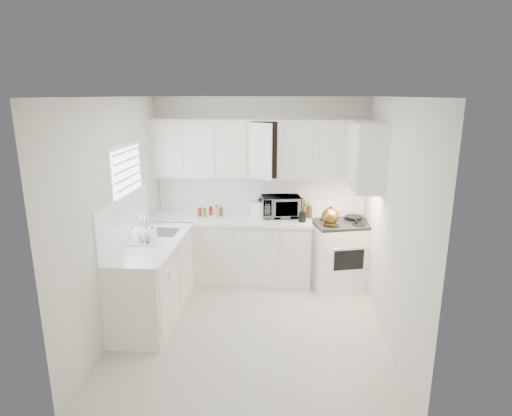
# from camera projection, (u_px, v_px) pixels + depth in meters

# --- Properties ---
(floor) EXTENTS (3.20, 3.20, 0.00)m
(floor) POSITION_uv_depth(u_px,v_px,m) (251.00, 327.00, 5.01)
(floor) COLOR beige
(floor) RESTS_ON ground
(ceiling) EXTENTS (3.20, 3.20, 0.00)m
(ceiling) POSITION_uv_depth(u_px,v_px,m) (251.00, 97.00, 4.34)
(ceiling) COLOR white
(ceiling) RESTS_ON ground
(wall_back) EXTENTS (3.00, 0.00, 3.00)m
(wall_back) POSITION_uv_depth(u_px,v_px,m) (261.00, 189.00, 6.21)
(wall_back) COLOR beige
(wall_back) RESTS_ON ground
(wall_front) EXTENTS (3.00, 0.00, 3.00)m
(wall_front) POSITION_uv_depth(u_px,v_px,m) (232.00, 282.00, 3.13)
(wall_front) COLOR beige
(wall_front) RESTS_ON ground
(wall_left) EXTENTS (0.00, 3.20, 3.20)m
(wall_left) POSITION_uv_depth(u_px,v_px,m) (117.00, 217.00, 4.79)
(wall_left) COLOR beige
(wall_left) RESTS_ON ground
(wall_right) EXTENTS (0.00, 3.20, 3.20)m
(wall_right) POSITION_uv_depth(u_px,v_px,m) (391.00, 223.00, 4.56)
(wall_right) COLOR beige
(wall_right) RESTS_ON ground
(window_blinds) EXTENTS (0.06, 0.96, 1.06)m
(window_blinds) POSITION_uv_depth(u_px,v_px,m) (129.00, 189.00, 5.06)
(window_blinds) COLOR white
(window_blinds) RESTS_ON wall_left
(lower_cabinets_back) EXTENTS (2.22, 0.60, 0.90)m
(lower_cabinets_back) POSITION_uv_depth(u_px,v_px,m) (232.00, 251.00, 6.17)
(lower_cabinets_back) COLOR beige
(lower_cabinets_back) RESTS_ON floor
(lower_cabinets_left) EXTENTS (0.60, 1.60, 0.90)m
(lower_cabinets_left) POSITION_uv_depth(u_px,v_px,m) (154.00, 281.00, 5.17)
(lower_cabinets_left) COLOR beige
(lower_cabinets_left) RESTS_ON floor
(countertop_back) EXTENTS (2.24, 0.64, 0.05)m
(countertop_back) POSITION_uv_depth(u_px,v_px,m) (232.00, 219.00, 6.04)
(countertop_back) COLOR silver
(countertop_back) RESTS_ON lower_cabinets_back
(countertop_left) EXTENTS (0.64, 1.62, 0.05)m
(countertop_left) POSITION_uv_depth(u_px,v_px,m) (152.00, 243.00, 5.05)
(countertop_left) COLOR silver
(countertop_left) RESTS_ON lower_cabinets_left
(backsplash_back) EXTENTS (2.98, 0.02, 0.55)m
(backsplash_back) POSITION_uv_depth(u_px,v_px,m) (261.00, 194.00, 6.22)
(backsplash_back) COLOR silver
(backsplash_back) RESTS_ON wall_back
(backsplash_left) EXTENTS (0.02, 1.60, 0.55)m
(backsplash_left) POSITION_uv_depth(u_px,v_px,m) (125.00, 218.00, 5.00)
(backsplash_left) COLOR silver
(backsplash_left) RESTS_ON wall_left
(upper_cabinets_back) EXTENTS (3.00, 0.33, 0.80)m
(upper_cabinets_back) POSITION_uv_depth(u_px,v_px,m) (260.00, 177.00, 6.00)
(upper_cabinets_back) COLOR beige
(upper_cabinets_back) RESTS_ON wall_back
(upper_cabinets_right) EXTENTS (0.33, 0.90, 0.80)m
(upper_cabinets_right) POSITION_uv_depth(u_px,v_px,m) (364.00, 188.00, 5.31)
(upper_cabinets_right) COLOR beige
(upper_cabinets_right) RESTS_ON wall_right
(sink) EXTENTS (0.42, 0.38, 0.30)m
(sink) POSITION_uv_depth(u_px,v_px,m) (160.00, 223.00, 5.35)
(sink) COLOR gray
(sink) RESTS_ON countertop_left
(stove) EXTENTS (0.90, 0.80, 1.18)m
(stove) POSITION_uv_depth(u_px,v_px,m) (341.00, 245.00, 5.98)
(stove) COLOR white
(stove) RESTS_ON floor
(tea_kettle) EXTENTS (0.34, 0.31, 0.26)m
(tea_kettle) POSITION_uv_depth(u_px,v_px,m) (330.00, 215.00, 5.72)
(tea_kettle) COLOR olive
(tea_kettle) RESTS_ON stove
(frying_pan) EXTENTS (0.26, 0.42, 0.04)m
(frying_pan) POSITION_uv_depth(u_px,v_px,m) (354.00, 216.00, 6.03)
(frying_pan) COLOR black
(frying_pan) RESTS_ON stove
(microwave) EXTENTS (0.57, 0.38, 0.36)m
(microwave) POSITION_uv_depth(u_px,v_px,m) (281.00, 204.00, 6.03)
(microwave) COLOR gray
(microwave) RESTS_ON countertop_back
(rice_cooker) EXTENTS (0.31, 0.31, 0.27)m
(rice_cooker) POSITION_uv_depth(u_px,v_px,m) (260.00, 208.00, 6.04)
(rice_cooker) COLOR white
(rice_cooker) RESTS_ON countertop_back
(paper_towel) EXTENTS (0.12, 0.12, 0.27)m
(paper_towel) POSITION_uv_depth(u_px,v_px,m) (256.00, 206.00, 6.14)
(paper_towel) COLOR white
(paper_towel) RESTS_ON countertop_back
(utensil_crock) EXTENTS (0.13, 0.13, 0.32)m
(utensil_crock) POSITION_uv_depth(u_px,v_px,m) (303.00, 211.00, 5.78)
(utensil_crock) COLOR black
(utensil_crock) RESTS_ON countertop_back
(dish_rack) EXTENTS (0.37, 0.28, 0.20)m
(dish_rack) POSITION_uv_depth(u_px,v_px,m) (144.00, 235.00, 4.96)
(dish_rack) COLOR white
(dish_rack) RESTS_ON countertop_left
(spice_left_0) EXTENTS (0.06, 0.06, 0.13)m
(spice_left_0) POSITION_uv_depth(u_px,v_px,m) (201.00, 210.00, 6.18)
(spice_left_0) COLOR brown
(spice_left_0) RESTS_ON countertop_back
(spice_left_1) EXTENTS (0.06, 0.06, 0.13)m
(spice_left_1) POSITION_uv_depth(u_px,v_px,m) (205.00, 212.00, 6.09)
(spice_left_1) COLOR #457928
(spice_left_1) RESTS_ON countertop_back
(spice_left_2) EXTENTS (0.06, 0.06, 0.13)m
(spice_left_2) POSITION_uv_depth(u_px,v_px,m) (211.00, 210.00, 6.17)
(spice_left_2) COLOR red
(spice_left_2) RESTS_ON countertop_back
(spice_left_3) EXTENTS (0.06, 0.06, 0.13)m
(spice_left_3) POSITION_uv_depth(u_px,v_px,m) (216.00, 212.00, 6.07)
(spice_left_3) COLOR yellow
(spice_left_3) RESTS_ON countertop_back
(spice_left_4) EXTENTS (0.06, 0.06, 0.13)m
(spice_left_4) POSITION_uv_depth(u_px,v_px,m) (222.00, 210.00, 6.16)
(spice_left_4) COLOR #523117
(spice_left_4) RESTS_ON countertop_back
(sauce_right_0) EXTENTS (0.06, 0.06, 0.19)m
(sauce_right_0) POSITION_uv_depth(u_px,v_px,m) (301.00, 209.00, 6.10)
(sauce_right_0) COLOR red
(sauce_right_0) RESTS_ON countertop_back
(sauce_right_1) EXTENTS (0.06, 0.06, 0.19)m
(sauce_right_1) POSITION_uv_depth(u_px,v_px,m) (305.00, 210.00, 6.04)
(sauce_right_1) COLOR yellow
(sauce_right_1) RESTS_ON countertop_back
(sauce_right_2) EXTENTS (0.06, 0.06, 0.19)m
(sauce_right_2) POSITION_uv_depth(u_px,v_px,m) (308.00, 209.00, 6.09)
(sauce_right_2) COLOR #523117
(sauce_right_2) RESTS_ON countertop_back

